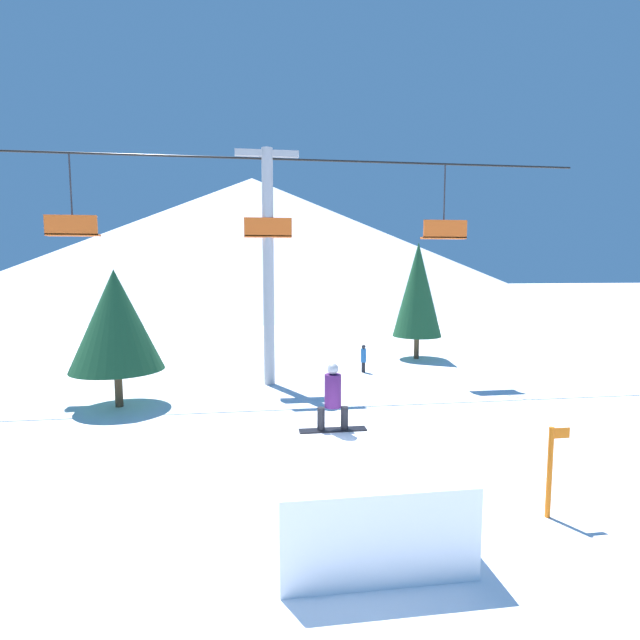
# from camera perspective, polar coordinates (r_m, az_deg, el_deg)

# --- Properties ---
(ground_plane) EXTENTS (220.00, 220.00, 0.00)m
(ground_plane) POSITION_cam_1_polar(r_m,az_deg,el_deg) (8.89, -1.37, -25.53)
(ground_plane) COLOR white
(mountain_ridge) EXTENTS (88.15, 88.15, 18.48)m
(mountain_ridge) POSITION_cam_1_polar(r_m,az_deg,el_deg) (82.60, -7.69, 9.42)
(mountain_ridge) COLOR silver
(mountain_ridge) RESTS_ON ground_plane
(snow_ramp) EXTENTS (2.98, 3.40, 1.44)m
(snow_ramp) POSITION_cam_1_polar(r_m,az_deg,el_deg) (9.35, 4.35, -18.84)
(snow_ramp) COLOR white
(snow_ramp) RESTS_ON ground_plane
(snowboarder) EXTENTS (1.33, 0.33, 1.35)m
(snowboarder) POSITION_cam_1_polar(r_m,az_deg,el_deg) (9.87, 1.48, -8.79)
(snowboarder) COLOR black
(snowboarder) RESTS_ON snow_ramp
(chairlift) EXTENTS (24.86, 0.44, 9.07)m
(chairlift) POSITION_cam_1_polar(r_m,az_deg,el_deg) (19.41, -5.95, 8.27)
(chairlift) COLOR #9E9EA3
(chairlift) RESTS_ON ground_plane
(pine_tree_near) EXTENTS (3.00, 3.00, 4.56)m
(pine_tree_near) POSITION_cam_1_polar(r_m,az_deg,el_deg) (17.59, -22.33, -0.03)
(pine_tree_near) COLOR #4C3823
(pine_tree_near) RESTS_ON ground_plane
(pine_tree_far) EXTENTS (2.42, 2.42, 5.80)m
(pine_tree_far) POSITION_cam_1_polar(r_m,az_deg,el_deg) (25.20, 11.10, 3.41)
(pine_tree_far) COLOR #4C3823
(pine_tree_far) RESTS_ON ground_plane
(trail_marker) EXTENTS (0.41, 0.10, 1.73)m
(trail_marker) POSITION_cam_1_polar(r_m,az_deg,el_deg) (10.54, 24.83, -15.24)
(trail_marker) COLOR orange
(trail_marker) RESTS_ON ground_plane
(distant_skier) EXTENTS (0.24, 0.24, 1.23)m
(distant_skier) POSITION_cam_1_polar(r_m,az_deg,el_deg) (21.95, 4.99, -4.27)
(distant_skier) COLOR black
(distant_skier) RESTS_ON ground_plane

